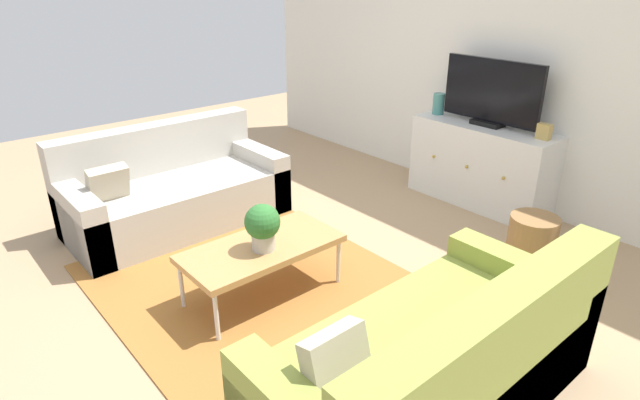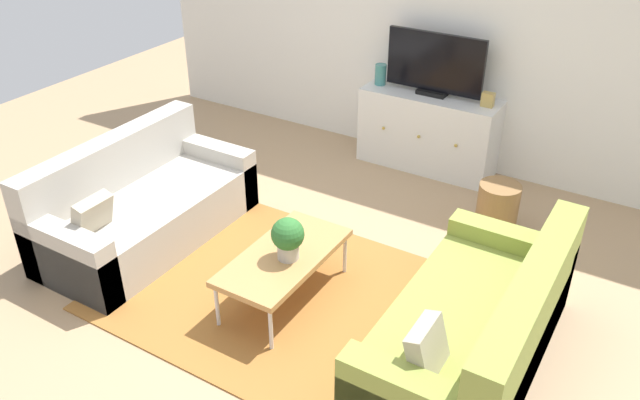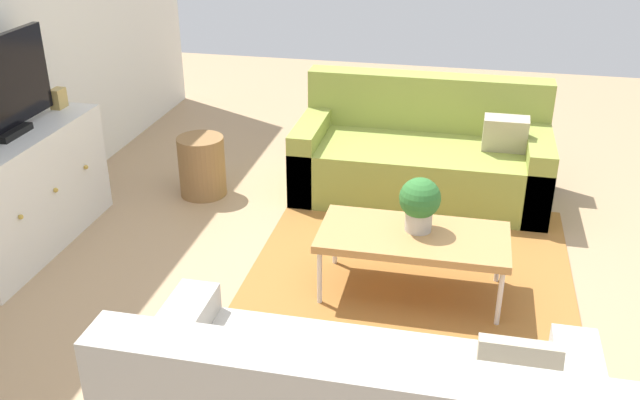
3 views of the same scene
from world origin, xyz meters
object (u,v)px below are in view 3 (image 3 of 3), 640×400
Objects in this scene: tv_console at (23,192)px; mantel_clock at (58,98)px; coffee_table at (413,239)px; wicker_basket at (202,166)px; potted_plant at (420,202)px; couch_right_side at (422,157)px.

mantel_clock is (0.54, 0.00, 0.44)m from tv_console.
coffee_table is 2.35× the size of wicker_basket.
mantel_clock is (0.53, 2.46, 0.26)m from potted_plant.
tv_console is (-0.01, 2.46, -0.18)m from potted_plant.
wicker_basket is at bearing -61.72° from mantel_clock.
couch_right_side reaches higher than potted_plant.
potted_plant reaches higher than wicker_basket.
potted_plant is 2.53m from mantel_clock.
mantel_clock is 1.09m from wicker_basket.
couch_right_side is at bearing -75.67° from wicker_basket.
tv_console is at bearing 89.04° from coffee_table.
coffee_table is 0.21m from potted_plant.
mantel_clock is 0.29× the size of wicker_basket.
potted_plant is 2.46m from tv_console.
tv_console reaches higher than potted_plant.
wicker_basket is at bearing 59.88° from potted_plant.
tv_console is at bearing -180.00° from mantel_clock.
couch_right_side is at bearing 3.51° from potted_plant.
coffee_table is 8.08× the size of mantel_clock.
couch_right_side reaches higher than wicker_basket.
mantel_clock is at bearing 109.34° from couch_right_side.
potted_plant is at bearing -176.49° from couch_right_side.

